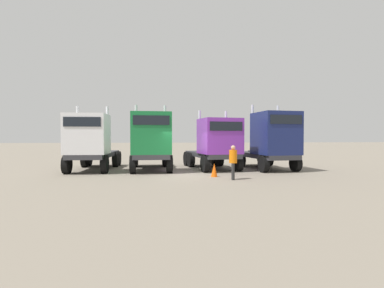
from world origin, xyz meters
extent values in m
plane|color=gray|center=(0.00, 0.00, 0.00)|extent=(200.00, 200.00, 0.00)
cube|color=#333338|center=(-5.71, 3.92, 1.01)|extent=(2.43, 6.30, 0.30)
cube|color=white|center=(-5.79, 1.95, 2.37)|extent=(2.48, 2.36, 2.43)
cube|color=black|center=(-5.83, 0.79, 3.06)|extent=(2.10, 0.12, 0.55)
cylinder|color=silver|center=(-4.79, 3.20, 2.67)|extent=(0.19, 0.19, 3.03)
cylinder|color=silver|center=(-6.69, 3.27, 2.67)|extent=(0.19, 0.19, 3.03)
cylinder|color=#333338|center=(-5.66, 5.28, 1.22)|extent=(1.14, 1.14, 0.12)
cylinder|color=black|center=(-4.70, 1.47, 0.55)|extent=(0.39, 1.12, 1.11)
cylinder|color=black|center=(-6.90, 1.55, 0.55)|extent=(0.39, 1.12, 1.11)
cylinder|color=black|center=(-4.56, 5.38, 0.55)|extent=(0.39, 1.12, 1.11)
cylinder|color=black|center=(-6.76, 5.47, 0.55)|extent=(0.39, 1.12, 1.11)
cylinder|color=black|center=(-4.52, 6.48, 0.55)|extent=(0.39, 1.12, 1.11)
cylinder|color=black|center=(-6.72, 6.57, 0.55)|extent=(0.39, 1.12, 1.11)
cube|color=#333338|center=(-1.99, 3.61, 1.00)|extent=(2.38, 6.26, 0.30)
cube|color=#197238|center=(-1.94, 1.74, 2.42)|extent=(2.47, 2.52, 2.54)
cube|color=black|center=(-1.90, 0.49, 3.16)|extent=(2.10, 0.10, 0.55)
cylinder|color=silver|center=(-1.03, 3.14, 2.72)|extent=(0.19, 0.19, 3.14)
cylinder|color=silver|center=(-2.93, 3.09, 2.72)|extent=(0.19, 0.19, 3.14)
cylinder|color=#333338|center=(-2.03, 4.97, 1.21)|extent=(1.13, 1.13, 0.12)
cylinder|color=black|center=(-0.82, 1.24, 0.55)|extent=(0.38, 1.11, 1.10)
cylinder|color=black|center=(-3.02, 1.18, 0.55)|extent=(0.38, 1.11, 1.10)
cylinder|color=black|center=(-0.93, 5.14, 0.55)|extent=(0.38, 1.11, 1.10)
cylinder|color=black|center=(-3.13, 5.08, 0.55)|extent=(0.38, 1.11, 1.10)
cylinder|color=black|center=(-0.96, 6.24, 0.55)|extent=(0.38, 1.11, 1.10)
cylinder|color=black|center=(-3.16, 6.18, 0.55)|extent=(0.38, 1.11, 1.10)
cube|color=#333338|center=(2.16, 3.54, 0.97)|extent=(3.02, 5.94, 0.30)
cube|color=purple|center=(2.41, 1.86, 2.25)|extent=(2.71, 2.60, 2.24)
cube|color=black|center=(2.58, 0.72, 2.84)|extent=(2.08, 0.35, 0.55)
cylinder|color=silver|center=(3.16, 3.26, 2.55)|extent=(0.20, 0.20, 2.84)
cylinder|color=silver|center=(1.28, 2.98, 2.55)|extent=(0.20, 0.20, 2.84)
cylinder|color=#333338|center=(1.97, 4.78, 1.18)|extent=(1.25, 1.25, 0.12)
cylinder|color=black|center=(3.56, 1.59, 0.54)|extent=(0.51, 1.11, 1.07)
cylinder|color=black|center=(1.39, 1.26, 0.54)|extent=(0.51, 1.11, 1.07)
cylinder|color=black|center=(3.06, 4.93, 0.54)|extent=(0.51, 1.11, 1.07)
cylinder|color=black|center=(0.89, 4.60, 0.54)|extent=(0.51, 1.11, 1.07)
cylinder|color=black|center=(2.90, 6.02, 0.54)|extent=(0.51, 1.11, 1.07)
cylinder|color=black|center=(0.72, 5.69, 0.54)|extent=(0.51, 1.11, 1.07)
cube|color=#333338|center=(5.82, 3.16, 0.92)|extent=(2.81, 6.14, 0.30)
cube|color=navy|center=(5.99, 1.48, 2.42)|extent=(2.66, 2.80, 2.70)
cube|color=black|center=(6.13, 0.19, 3.25)|extent=(2.09, 0.26, 0.55)
cylinder|color=silver|center=(6.79, 3.00, 2.72)|extent=(0.20, 0.20, 3.30)
cylinder|color=silver|center=(4.90, 2.80, 2.72)|extent=(0.20, 0.20, 3.30)
cylinder|color=#333338|center=(5.68, 4.46, 1.13)|extent=(1.21, 1.21, 0.12)
cylinder|color=black|center=(7.15, 1.02, 0.51)|extent=(0.46, 1.05, 1.02)
cylinder|color=black|center=(4.96, 0.79, 0.51)|extent=(0.46, 1.05, 1.02)
cylinder|color=black|center=(6.77, 4.64, 0.51)|extent=(0.46, 1.05, 1.02)
cylinder|color=black|center=(4.58, 4.41, 0.51)|extent=(0.46, 1.05, 1.02)
cylinder|color=black|center=(6.65, 5.74, 0.51)|extent=(0.46, 1.05, 1.02)
cylinder|color=black|center=(4.46, 5.51, 0.51)|extent=(0.46, 1.05, 1.02)
cylinder|color=#292929|center=(2.25, -2.17, 0.43)|extent=(0.19, 0.19, 0.85)
cylinder|color=#292929|center=(2.32, -1.90, 0.43)|extent=(0.19, 0.19, 0.85)
cylinder|color=orange|center=(2.28, -2.04, 1.19)|extent=(0.48, 0.48, 0.68)
sphere|color=tan|center=(2.28, -2.04, 1.64)|extent=(0.23, 0.23, 0.23)
cone|color=#F2590C|center=(1.54, -0.82, 0.37)|extent=(0.36, 0.36, 0.74)
camera|label=1|loc=(-1.67, -17.08, 2.19)|focal=28.20mm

